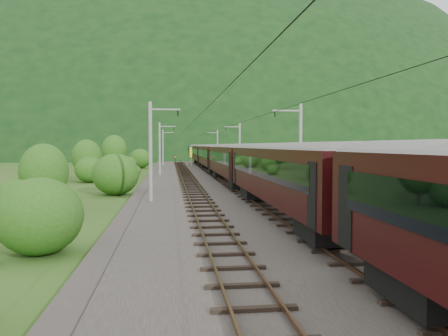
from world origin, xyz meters
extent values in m
plane|color=#335019|center=(0.00, 0.00, 0.00)|extent=(600.00, 600.00, 0.00)
cube|color=#38332D|center=(0.00, 10.00, 0.15)|extent=(14.00, 220.00, 0.30)
cube|color=brown|center=(-3.12, 10.00, 0.49)|extent=(0.08, 220.00, 0.15)
cube|color=brown|center=(-1.68, 10.00, 0.49)|extent=(0.08, 220.00, 0.15)
cube|color=black|center=(-2.40, 10.00, 0.36)|extent=(2.40, 220.00, 0.12)
cube|color=brown|center=(1.68, 10.00, 0.49)|extent=(0.08, 220.00, 0.15)
cube|color=brown|center=(3.12, 10.00, 0.49)|extent=(0.08, 220.00, 0.15)
cube|color=black|center=(2.40, 10.00, 0.36)|extent=(2.40, 220.00, 0.12)
cylinder|color=gray|center=(-6.20, 0.00, 4.30)|extent=(0.28, 0.28, 8.00)
cube|color=gray|center=(-5.00, 0.00, 7.70)|extent=(2.40, 0.12, 0.12)
cylinder|color=black|center=(-4.00, 0.00, 7.40)|extent=(0.10, 0.10, 0.50)
cylinder|color=gray|center=(-6.20, 32.00, 4.30)|extent=(0.28, 0.28, 8.00)
cube|color=gray|center=(-5.00, 32.00, 7.70)|extent=(2.40, 0.12, 0.12)
cylinder|color=black|center=(-4.00, 32.00, 7.40)|extent=(0.10, 0.10, 0.50)
cylinder|color=gray|center=(-6.20, 64.00, 4.30)|extent=(0.28, 0.28, 8.00)
cube|color=gray|center=(-5.00, 64.00, 7.70)|extent=(2.40, 0.12, 0.12)
cylinder|color=black|center=(-4.00, 64.00, 7.40)|extent=(0.10, 0.10, 0.50)
cylinder|color=gray|center=(-6.20, 96.00, 4.30)|extent=(0.28, 0.28, 8.00)
cube|color=gray|center=(-5.00, 96.00, 7.70)|extent=(2.40, 0.12, 0.12)
cylinder|color=black|center=(-4.00, 96.00, 7.40)|extent=(0.10, 0.10, 0.50)
cylinder|color=gray|center=(-6.20, 128.00, 4.30)|extent=(0.28, 0.28, 8.00)
cube|color=gray|center=(-5.00, 128.00, 7.70)|extent=(2.40, 0.12, 0.12)
cylinder|color=black|center=(-4.00, 128.00, 7.40)|extent=(0.10, 0.10, 0.50)
cylinder|color=gray|center=(6.20, 0.00, 4.30)|extent=(0.28, 0.28, 8.00)
cube|color=gray|center=(5.00, 0.00, 7.70)|extent=(2.40, 0.12, 0.12)
cylinder|color=black|center=(4.00, 0.00, 7.40)|extent=(0.10, 0.10, 0.50)
cylinder|color=gray|center=(6.20, 32.00, 4.30)|extent=(0.28, 0.28, 8.00)
cube|color=gray|center=(5.00, 32.00, 7.70)|extent=(2.40, 0.12, 0.12)
cylinder|color=black|center=(4.00, 32.00, 7.40)|extent=(0.10, 0.10, 0.50)
cylinder|color=gray|center=(6.20, 64.00, 4.30)|extent=(0.28, 0.28, 8.00)
cube|color=gray|center=(5.00, 64.00, 7.70)|extent=(2.40, 0.12, 0.12)
cylinder|color=black|center=(4.00, 64.00, 7.40)|extent=(0.10, 0.10, 0.50)
cylinder|color=gray|center=(6.20, 96.00, 4.30)|extent=(0.28, 0.28, 8.00)
cube|color=gray|center=(5.00, 96.00, 7.70)|extent=(2.40, 0.12, 0.12)
cylinder|color=black|center=(4.00, 96.00, 7.40)|extent=(0.10, 0.10, 0.50)
cylinder|color=gray|center=(6.20, 128.00, 4.30)|extent=(0.28, 0.28, 8.00)
cube|color=gray|center=(5.00, 128.00, 7.70)|extent=(2.40, 0.12, 0.12)
cylinder|color=black|center=(4.00, 128.00, 7.40)|extent=(0.10, 0.10, 0.50)
cylinder|color=black|center=(-2.40, 10.00, 7.10)|extent=(0.03, 198.00, 0.03)
cylinder|color=black|center=(2.40, 10.00, 7.10)|extent=(0.03, 198.00, 0.03)
ellipsoid|color=black|center=(0.00, 260.00, 0.00)|extent=(504.00, 360.00, 244.00)
ellipsoid|color=black|center=(-120.00, 300.00, 0.00)|extent=(336.00, 280.00, 132.00)
cube|color=black|center=(2.40, -24.51, 1.04)|extent=(2.28, 3.32, 0.93)
cube|color=black|center=(2.40, -8.65, 3.06)|extent=(3.01, 22.83, 3.11)
cylinder|color=slate|center=(2.40, -8.65, 4.46)|extent=(3.01, 22.71, 3.01)
cube|color=black|center=(0.88, -8.65, 3.43)|extent=(0.05, 20.09, 1.19)
cube|color=black|center=(3.92, -8.65, 3.43)|extent=(0.05, 20.09, 1.19)
cube|color=black|center=(2.40, -16.64, 1.04)|extent=(2.28, 3.32, 0.93)
cube|color=black|center=(2.40, -0.66, 1.04)|extent=(2.28, 3.32, 0.93)
cube|color=black|center=(2.40, 15.19, 3.06)|extent=(3.01, 22.83, 3.11)
cylinder|color=slate|center=(2.40, 15.19, 4.46)|extent=(3.01, 22.71, 3.01)
cube|color=black|center=(0.88, 15.19, 3.43)|extent=(0.05, 20.09, 1.19)
cube|color=black|center=(3.92, 15.19, 3.43)|extent=(0.05, 20.09, 1.19)
cube|color=black|center=(2.40, 7.20, 1.04)|extent=(2.28, 3.32, 0.93)
cube|color=black|center=(2.40, 23.18, 1.04)|extent=(2.28, 3.32, 0.93)
cube|color=black|center=(2.40, 39.04, 3.06)|extent=(3.01, 22.83, 3.11)
cylinder|color=slate|center=(2.40, 39.04, 4.46)|extent=(3.01, 22.71, 3.01)
cube|color=black|center=(0.88, 39.04, 3.43)|extent=(0.05, 20.09, 1.19)
cube|color=black|center=(3.92, 39.04, 3.43)|extent=(0.05, 20.09, 1.19)
cube|color=black|center=(2.40, 31.05, 1.04)|extent=(2.28, 3.32, 0.93)
cube|color=black|center=(2.40, 47.03, 1.04)|extent=(2.28, 3.32, 0.93)
cube|color=black|center=(2.40, 62.89, 3.06)|extent=(3.01, 22.83, 3.11)
cylinder|color=slate|center=(2.40, 62.89, 4.46)|extent=(3.01, 22.71, 3.01)
cube|color=black|center=(0.88, 62.89, 3.43)|extent=(0.05, 20.09, 1.19)
cube|color=black|center=(3.92, 62.89, 3.43)|extent=(0.05, 20.09, 1.19)
cube|color=black|center=(2.40, 54.90, 1.04)|extent=(2.28, 3.32, 0.93)
cube|color=black|center=(2.40, 70.88, 1.04)|extent=(2.28, 3.32, 0.93)
cube|color=navy|center=(2.40, 96.08, 3.06)|extent=(3.01, 18.68, 3.11)
cylinder|color=slate|center=(2.40, 96.08, 4.46)|extent=(3.01, 18.58, 3.01)
cube|color=black|center=(0.88, 96.08, 3.43)|extent=(0.05, 16.44, 1.19)
cube|color=black|center=(3.92, 96.08, 3.43)|extent=(0.05, 16.44, 1.19)
cube|color=black|center=(2.40, 89.54, 1.04)|extent=(2.28, 3.32, 0.93)
cube|color=black|center=(2.40, 102.61, 1.04)|extent=(2.28, 3.32, 0.93)
cube|color=yellow|center=(2.40, 105.21, 2.85)|extent=(3.07, 0.50, 2.80)
cube|color=yellow|center=(2.40, 86.94, 2.85)|extent=(3.07, 0.50, 2.80)
cube|color=black|center=(2.40, 99.08, 5.19)|extent=(0.08, 1.60, 0.93)
cylinder|color=red|center=(-0.72, 65.65, 0.97)|extent=(0.14, 0.14, 1.34)
cylinder|color=red|center=(0.10, 60.80, 1.08)|extent=(0.17, 0.17, 1.56)
cylinder|color=black|center=(-3.48, 62.98, 1.19)|extent=(0.12, 0.12, 1.78)
sphere|color=red|center=(-3.48, 62.98, 2.12)|extent=(0.21, 0.21, 0.21)
ellipsoid|color=#275015|center=(-10.38, -15.61, 1.71)|extent=(3.80, 3.80, 3.42)
ellipsoid|color=#275015|center=(-15.05, -4.18, 1.25)|extent=(2.77, 2.77, 2.49)
ellipsoid|color=#275015|center=(-9.86, 7.42, 2.02)|extent=(4.48, 4.48, 4.03)
ellipsoid|color=#275015|center=(-14.96, 22.40, 1.70)|extent=(3.78, 3.78, 3.40)
ellipsoid|color=#275015|center=(-10.09, 33.46, 0.86)|extent=(1.91, 1.91, 1.71)
ellipsoid|color=#275015|center=(-12.26, 45.95, 1.39)|extent=(3.08, 3.08, 2.78)
ellipsoid|color=#275015|center=(-10.85, 56.51, 2.03)|extent=(4.52, 4.52, 4.06)
ellipsoid|color=#275015|center=(-10.17, 69.86, 0.85)|extent=(1.89, 1.89, 1.70)
ellipsoid|color=#275015|center=(-12.65, 82.21, 0.91)|extent=(2.03, 2.03, 1.83)
ellipsoid|color=#275015|center=(-14.82, 90.83, 1.11)|extent=(2.47, 2.47, 2.22)
cylinder|color=black|center=(-13.80, -2.34, 1.34)|extent=(0.24, 0.24, 2.69)
ellipsoid|color=#275015|center=(-13.80, -2.34, 2.88)|extent=(3.46, 3.46, 4.15)
cylinder|color=black|center=(-15.60, 24.11, 1.52)|extent=(0.24, 0.24, 3.04)
ellipsoid|color=#275015|center=(-15.60, 24.11, 3.25)|extent=(3.91, 3.91, 4.69)
cylinder|color=black|center=(-15.06, 48.57, 1.84)|extent=(0.24, 0.24, 3.67)
ellipsoid|color=#275015|center=(-15.06, 48.57, 3.93)|extent=(4.72, 4.72, 5.66)
ellipsoid|color=#275015|center=(13.81, -7.78, 1.30)|extent=(2.90, 2.90, 2.61)
ellipsoid|color=#275015|center=(13.81, 2.10, 1.41)|extent=(3.14, 3.14, 2.83)
ellipsoid|color=#275015|center=(11.32, 17.00, 1.54)|extent=(3.41, 3.41, 3.07)
ellipsoid|color=#275015|center=(12.27, 36.27, 1.47)|extent=(3.27, 3.27, 2.94)
ellipsoid|color=#275015|center=(12.13, 48.52, 1.05)|extent=(2.34, 2.34, 2.10)
ellipsoid|color=#275015|center=(10.80, 63.92, 1.03)|extent=(2.29, 2.29, 2.07)
camera|label=1|loc=(-4.67, -35.48, 4.83)|focal=35.00mm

